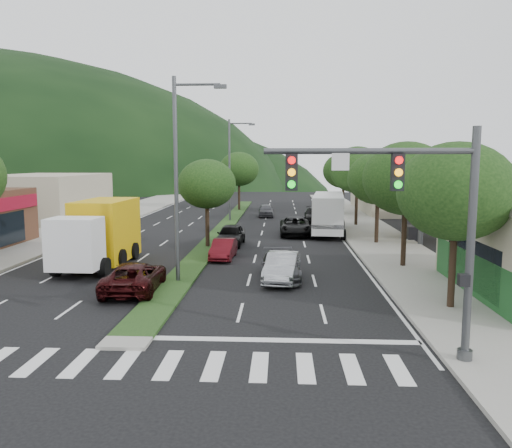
# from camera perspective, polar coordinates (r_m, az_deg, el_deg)

# --- Properties ---
(ground) EXTENTS (160.00, 160.00, 0.00)m
(ground) POSITION_cam_1_polar(r_m,az_deg,el_deg) (17.87, -14.25, -12.69)
(ground) COLOR black
(ground) RESTS_ON ground
(sidewalk_right) EXTENTS (5.00, 90.00, 0.15)m
(sidewalk_right) POSITION_cam_1_polar(r_m,az_deg,el_deg) (42.11, 13.00, -1.05)
(sidewalk_right) COLOR gray
(sidewalk_right) RESTS_ON ground
(sidewalk_left) EXTENTS (6.00, 90.00, 0.15)m
(sidewalk_left) POSITION_cam_1_polar(r_m,az_deg,el_deg) (45.24, -20.71, -0.76)
(sidewalk_left) COLOR gray
(sidewalk_left) RESTS_ON ground
(median) EXTENTS (1.60, 56.00, 0.12)m
(median) POSITION_cam_1_polar(r_m,az_deg,el_deg) (44.72, -3.67, -0.41)
(median) COLOR #183212
(median) RESTS_ON ground
(crosswalk) EXTENTS (19.00, 2.20, 0.01)m
(crosswalk) POSITION_cam_1_polar(r_m,az_deg,el_deg) (16.10, -16.41, -15.02)
(crosswalk) COLOR silver
(crosswalk) RESTS_ON ground
(traffic_signal) EXTENTS (6.12, 0.40, 7.00)m
(traffic_signal) POSITION_cam_1_polar(r_m,az_deg,el_deg) (15.07, 17.97, 1.63)
(traffic_signal) COLOR #47494C
(traffic_signal) RESTS_ON ground
(gas_canopy) EXTENTS (12.20, 8.20, 5.25)m
(gas_canopy) POSITION_cam_1_polar(r_m,az_deg,el_deg) (40.51, 23.05, 4.74)
(gas_canopy) COLOR silver
(gas_canopy) RESTS_ON ground
(bldg_left_far) EXTENTS (9.00, 14.00, 4.60)m
(bldg_left_far) POSITION_cam_1_polar(r_m,az_deg,el_deg) (55.66, -22.79, 2.86)
(bldg_left_far) COLOR #B0A68C
(bldg_left_far) RESTS_ON ground
(bldg_right_far) EXTENTS (10.00, 16.00, 5.20)m
(bldg_right_far) POSITION_cam_1_polar(r_m,az_deg,el_deg) (61.82, 16.41, 3.80)
(bldg_right_far) COLOR #B0A68C
(bldg_right_far) RESTS_ON ground
(tree_r_a) EXTENTS (4.60, 4.60, 6.63)m
(tree_r_a) POSITION_cam_1_polar(r_m,az_deg,el_deg) (21.21, 21.90, 3.47)
(tree_r_a) COLOR black
(tree_r_a) RESTS_ON sidewalk_right
(tree_r_b) EXTENTS (4.80, 4.80, 6.94)m
(tree_r_b) POSITION_cam_1_polar(r_m,az_deg,el_deg) (28.88, 16.78, 4.99)
(tree_r_b) COLOR black
(tree_r_b) RESTS_ON sidewalk_right
(tree_r_c) EXTENTS (4.40, 4.40, 6.48)m
(tree_r_c) POSITION_cam_1_polar(r_m,az_deg,el_deg) (36.70, 13.79, 5.06)
(tree_r_c) COLOR black
(tree_r_c) RESTS_ON sidewalk_right
(tree_r_d) EXTENTS (5.00, 5.00, 7.17)m
(tree_r_d) POSITION_cam_1_polar(r_m,az_deg,el_deg) (46.55, 11.50, 6.08)
(tree_r_d) COLOR black
(tree_r_d) RESTS_ON sidewalk_right
(tree_r_e) EXTENTS (4.60, 4.60, 6.71)m
(tree_r_e) POSITION_cam_1_polar(r_m,az_deg,el_deg) (56.46, 9.98, 6.01)
(tree_r_e) COLOR black
(tree_r_e) RESTS_ON sidewalk_right
(tree_med_near) EXTENTS (4.00, 4.00, 6.02)m
(tree_med_near) POSITION_cam_1_polar(r_m,az_deg,el_deg) (34.45, -5.64, 4.57)
(tree_med_near) COLOR black
(tree_med_near) RESTS_ON median
(tree_med_far) EXTENTS (4.80, 4.80, 6.94)m
(tree_med_far) POSITION_cam_1_polar(r_m,az_deg,el_deg) (60.25, -1.96, 6.30)
(tree_med_far) COLOR black
(tree_med_far) RESTS_ON median
(streetlight_near) EXTENTS (2.60, 0.25, 10.00)m
(streetlight_near) POSITION_cam_1_polar(r_m,az_deg,el_deg) (24.53, -8.67, 6.14)
(streetlight_near) COLOR #47494C
(streetlight_near) RESTS_ON ground
(streetlight_mid) EXTENTS (2.60, 0.25, 10.00)m
(streetlight_mid) POSITION_cam_1_polar(r_m,az_deg,el_deg) (49.27, -2.81, 6.74)
(streetlight_mid) COLOR #47494C
(streetlight_mid) RESTS_ON ground
(sedan_silver) EXTENTS (1.99, 4.45, 1.42)m
(sedan_silver) POSITION_cam_1_polar(r_m,az_deg,el_deg) (25.16, 2.99, -4.95)
(sedan_silver) COLOR #9EA0A5
(sedan_silver) RESTS_ON ground
(suv_maroon) EXTENTS (2.53, 5.07, 1.38)m
(suv_maroon) POSITION_cam_1_polar(r_m,az_deg,el_deg) (23.85, -13.70, -5.89)
(suv_maroon) COLOR black
(suv_maroon) RESTS_ON ground
(car_queue_a) EXTENTS (1.99, 4.48, 1.50)m
(car_queue_a) POSITION_cam_1_polar(r_m,az_deg,el_deg) (35.71, -2.92, -1.24)
(car_queue_a) COLOR black
(car_queue_a) RESTS_ON ground
(car_queue_b) EXTENTS (2.19, 4.71, 1.33)m
(car_queue_b) POSITION_cam_1_polar(r_m,az_deg,el_deg) (25.70, 2.80, -4.79)
(car_queue_b) COLOR #48484D
(car_queue_b) RESTS_ON ground
(car_queue_c) EXTENTS (1.43, 3.74, 1.22)m
(car_queue_c) POSITION_cam_1_polar(r_m,az_deg,el_deg) (30.83, -3.74, -2.88)
(car_queue_c) COLOR #4F0D13
(car_queue_c) RESTS_ON ground
(car_queue_d) EXTENTS (2.46, 5.28, 1.46)m
(car_queue_d) POSITION_cam_1_polar(r_m,az_deg,el_deg) (40.50, 4.50, -0.27)
(car_queue_d) COLOR black
(car_queue_d) RESTS_ON ground
(car_queue_e) EXTENTS (1.77, 4.03, 1.35)m
(car_queue_e) POSITION_cam_1_polar(r_m,az_deg,el_deg) (53.92, 1.13, 1.57)
(car_queue_e) COLOR #47484C
(car_queue_e) RESTS_ON ground
(car_queue_f) EXTENTS (2.29, 5.11, 1.46)m
(car_queue_f) POSITION_cam_1_polar(r_m,az_deg,el_deg) (49.03, 6.72, 1.01)
(car_queue_f) COLOR black
(car_queue_f) RESTS_ON ground
(box_truck) EXTENTS (3.14, 7.64, 3.73)m
(box_truck) POSITION_cam_1_polar(r_m,az_deg,el_deg) (30.01, -17.36, -1.24)
(box_truck) COLOR white
(box_truck) RESTS_ON ground
(motorhome) EXTENTS (3.44, 8.71, 3.26)m
(motorhome) POSITION_cam_1_polar(r_m,az_deg,el_deg) (41.47, 8.28, 1.25)
(motorhome) COLOR silver
(motorhome) RESTS_ON ground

